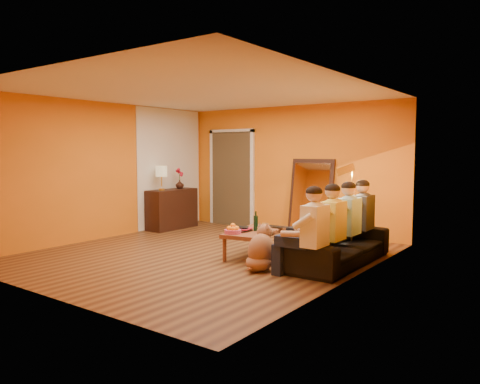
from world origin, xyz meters
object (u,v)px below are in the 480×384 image
Objects in this scene: wine_bottle at (256,221)px; person_far_left at (315,233)px; dog at (261,247)px; tumbler at (265,227)px; floor_lamp at (352,211)px; table_lamp at (161,178)px; sofa at (338,243)px; person_mid_right at (349,223)px; sideboard at (172,209)px; vase at (180,184)px; person_far_right at (363,219)px; mirror_frame at (311,197)px; person_mid_left at (333,228)px; coffee_table at (255,243)px; laptop at (276,227)px.

person_far_left is at bearing -24.93° from wine_bottle.
dog reaches higher than tumbler.
table_lamp is at bearing 157.96° from floor_lamp.
person_mid_right reaches higher than sofa.
dog is 5.96× the size of tumbler.
wine_bottle reaches higher than dog.
sideboard is at bearing 90.00° from table_lamp.
person_far_left is 4.86m from vase.
person_far_left reaches higher than sofa.
person_far_right is at bearing 2.69° from floor_lamp.
floor_lamp is 1.18× the size of person_mid_right.
person_far_right reaches higher than sideboard.
sideboard is at bearing -90.00° from vase.
sofa is at bearing -53.01° from mirror_frame.
mirror_frame reaches higher than sofa.
tumbler is at bearing 169.04° from person_mid_left.
person_far_right is at bearing 25.43° from coffee_table.
wine_bottle reaches higher than sofa.
mirror_frame is at bearing 21.16° from sideboard.
person_far_right is 6.46× the size of vase.
mirror_frame is 2.32m from coffee_table.
dog is (3.54, -1.84, -0.09)m from sideboard.
table_lamp reaches higher than dog.
sofa is 1.48× the size of floor_lamp.
sofa is 0.73m from person_far_right.
sideboard is 4.75m from person_far_left.
mirror_frame is at bearing 100.69° from laptop.
vase is (-4.37, 0.44, 0.33)m from person_far_right.
mirror_frame reaches higher than dog.
person_mid_right is at bearing -9.67° from sideboard.
dog is at bearing -60.65° from tumbler.
coffee_table is 1.00× the size of person_far_left.
sofa is 1.75× the size of person_far_right.
sideboard is at bearing 152.49° from dog.
person_mid_right is (0.00, 0.55, 0.00)m from person_mid_left.
vase reaches higher than wine_bottle.
tumbler is at bearing 148.08° from person_far_left.
table_lamp is at bearing 170.66° from laptop.
person_far_left is 1.65m from person_far_right.
vase reaches higher than tumbler.
vase is at bearing 90.00° from table_lamp.
floor_lamp is at bearing 38.43° from wine_bottle.
coffee_table is 0.31m from tumbler.
coffee_table is 10.98× the size of tumbler.
person_far_right is (0.13, 0.65, 0.30)m from sofa.
dog is 0.54× the size of person_far_left.
person_mid_left and person_mid_right have the same top height.
person_far_right is (0.00, 0.55, 0.00)m from person_mid_right.
floor_lamp is at bearing 34.68° from tumbler.
person_far_right is at bearing -38.89° from mirror_frame.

